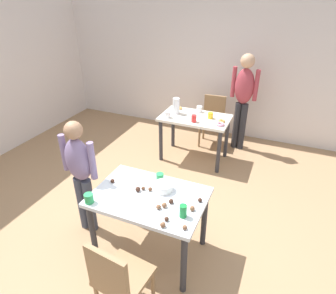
{
  "coord_description": "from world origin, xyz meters",
  "views": [
    {
      "loc": [
        1.18,
        -2.09,
        2.52
      ],
      "look_at": [
        0.02,
        0.64,
        0.9
      ],
      "focal_mm": 31.02,
      "sensor_mm": 36.0,
      "label": 1
    }
  ],
  "objects_px": {
    "dining_table_near": "(149,204)",
    "person_adult_far": "(243,94)",
    "soda_can": "(183,211)",
    "pitcher_far": "(176,106)",
    "chair_far_table": "(213,117)",
    "dining_table_far": "(195,124)",
    "person_girl_near": "(80,170)",
    "chair_near_table": "(118,278)",
    "mixing_bowl": "(163,187)"
  },
  "relations": [
    {
      "from": "dining_table_near",
      "to": "person_girl_near",
      "type": "relative_size",
      "value": 0.8
    },
    {
      "from": "dining_table_near",
      "to": "pitcher_far",
      "type": "height_order",
      "value": "pitcher_far"
    },
    {
      "from": "person_adult_far",
      "to": "pitcher_far",
      "type": "distance_m",
      "value": 1.14
    },
    {
      "from": "chair_near_table",
      "to": "pitcher_far",
      "type": "relative_size",
      "value": 3.46
    },
    {
      "from": "dining_table_far",
      "to": "chair_far_table",
      "type": "xyz_separation_m",
      "value": [
        0.12,
        0.68,
        -0.13
      ]
    },
    {
      "from": "dining_table_near",
      "to": "mixing_bowl",
      "type": "height_order",
      "value": "mixing_bowl"
    },
    {
      "from": "chair_far_table",
      "to": "person_adult_far",
      "type": "xyz_separation_m",
      "value": [
        0.48,
        -0.01,
        0.5
      ]
    },
    {
      "from": "chair_far_table",
      "to": "mixing_bowl",
      "type": "height_order",
      "value": "chair_far_table"
    },
    {
      "from": "chair_near_table",
      "to": "person_girl_near",
      "type": "relative_size",
      "value": 0.63
    },
    {
      "from": "soda_can",
      "to": "person_girl_near",
      "type": "bearing_deg",
      "value": 172.12
    },
    {
      "from": "dining_table_far",
      "to": "chair_far_table",
      "type": "relative_size",
      "value": 1.24
    },
    {
      "from": "pitcher_far",
      "to": "mixing_bowl",
      "type": "bearing_deg",
      "value": -71.82
    },
    {
      "from": "chair_near_table",
      "to": "chair_far_table",
      "type": "xyz_separation_m",
      "value": [
        -0.17,
        3.48,
        0.0
      ]
    },
    {
      "from": "chair_far_table",
      "to": "person_adult_far",
      "type": "bearing_deg",
      "value": -1.54
    },
    {
      "from": "dining_table_near",
      "to": "pitcher_far",
      "type": "distance_m",
      "value": 2.16
    },
    {
      "from": "person_adult_far",
      "to": "pitcher_far",
      "type": "height_order",
      "value": "person_adult_far"
    },
    {
      "from": "soda_can",
      "to": "pitcher_far",
      "type": "distance_m",
      "value": 2.42
    },
    {
      "from": "chair_far_table",
      "to": "pitcher_far",
      "type": "xyz_separation_m",
      "value": [
        -0.45,
        -0.66,
        0.38
      ]
    },
    {
      "from": "chair_far_table",
      "to": "pitcher_far",
      "type": "height_order",
      "value": "pitcher_far"
    },
    {
      "from": "person_adult_far",
      "to": "soda_can",
      "type": "height_order",
      "value": "person_adult_far"
    },
    {
      "from": "person_girl_near",
      "to": "person_adult_far",
      "type": "height_order",
      "value": "person_adult_far"
    },
    {
      "from": "chair_far_table",
      "to": "chair_near_table",
      "type": "bearing_deg",
      "value": -87.12
    },
    {
      "from": "mixing_bowl",
      "to": "pitcher_far",
      "type": "distance_m",
      "value": 2.05
    },
    {
      "from": "chair_near_table",
      "to": "soda_can",
      "type": "bearing_deg",
      "value": 61.86
    },
    {
      "from": "chair_near_table",
      "to": "chair_far_table",
      "type": "distance_m",
      "value": 3.49
    },
    {
      "from": "chair_near_table",
      "to": "person_girl_near",
      "type": "distance_m",
      "value": 1.24
    },
    {
      "from": "dining_table_near",
      "to": "chair_far_table",
      "type": "xyz_separation_m",
      "value": [
        -0.09,
        2.73,
        -0.14
      ]
    },
    {
      "from": "dining_table_near",
      "to": "pitcher_far",
      "type": "bearing_deg",
      "value": 104.62
    },
    {
      "from": "person_girl_near",
      "to": "pitcher_far",
      "type": "bearing_deg",
      "value": 81.98
    },
    {
      "from": "person_girl_near",
      "to": "person_adult_far",
      "type": "relative_size",
      "value": 0.84
    },
    {
      "from": "chair_far_table",
      "to": "soda_can",
      "type": "relative_size",
      "value": 7.13
    },
    {
      "from": "soda_can",
      "to": "mixing_bowl",
      "type": "bearing_deg",
      "value": 138.24
    },
    {
      "from": "person_adult_far",
      "to": "person_girl_near",
      "type": "bearing_deg",
      "value": -114.45
    },
    {
      "from": "person_girl_near",
      "to": "pitcher_far",
      "type": "xyz_separation_m",
      "value": [
        0.29,
        2.05,
        0.06
      ]
    },
    {
      "from": "mixing_bowl",
      "to": "chair_near_table",
      "type": "bearing_deg",
      "value": -90.75
    },
    {
      "from": "chair_near_table",
      "to": "mixing_bowl",
      "type": "xyz_separation_m",
      "value": [
        0.01,
        0.88,
        0.29
      ]
    },
    {
      "from": "chair_far_table",
      "to": "soda_can",
      "type": "bearing_deg",
      "value": -80.17
    },
    {
      "from": "person_girl_near",
      "to": "soda_can",
      "type": "height_order",
      "value": "person_girl_near"
    },
    {
      "from": "mixing_bowl",
      "to": "soda_can",
      "type": "xyz_separation_m",
      "value": [
        0.31,
        -0.28,
        0.02
      ]
    },
    {
      "from": "soda_can",
      "to": "pitcher_far",
      "type": "relative_size",
      "value": 0.49
    },
    {
      "from": "dining_table_near",
      "to": "soda_can",
      "type": "xyz_separation_m",
      "value": [
        0.41,
        -0.15,
        0.17
      ]
    },
    {
      "from": "pitcher_far",
      "to": "person_girl_near",
      "type": "bearing_deg",
      "value": -98.02
    },
    {
      "from": "dining_table_far",
      "to": "person_girl_near",
      "type": "distance_m",
      "value": 2.13
    },
    {
      "from": "dining_table_near",
      "to": "person_adult_far",
      "type": "height_order",
      "value": "person_adult_far"
    },
    {
      "from": "chair_far_table",
      "to": "soda_can",
      "type": "distance_m",
      "value": 2.94
    },
    {
      "from": "dining_table_far",
      "to": "pitcher_far",
      "type": "distance_m",
      "value": 0.42
    },
    {
      "from": "soda_can",
      "to": "pitcher_far",
      "type": "bearing_deg",
      "value": 113.15
    },
    {
      "from": "soda_can",
      "to": "person_adult_far",
      "type": "bearing_deg",
      "value": 90.29
    },
    {
      "from": "chair_far_table",
      "to": "person_girl_near",
      "type": "distance_m",
      "value": 2.82
    },
    {
      "from": "pitcher_far",
      "to": "soda_can",
      "type": "bearing_deg",
      "value": -66.85
    }
  ]
}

